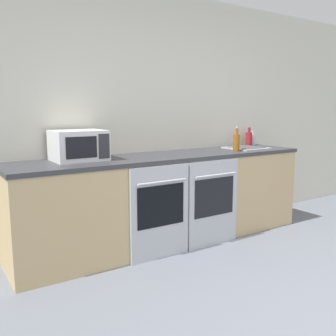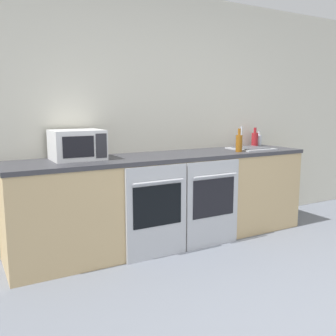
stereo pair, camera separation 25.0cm
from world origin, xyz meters
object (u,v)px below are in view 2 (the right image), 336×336
(bottle_red, at_px, (255,139))
(sink, at_px, (250,148))
(microwave, at_px, (77,145))
(bottle_amber, at_px, (239,143))
(oven_right, at_px, (213,203))
(oven_left, at_px, (157,212))
(bottle_clear, at_px, (259,140))

(bottle_red, distance_m, sink, 0.37)
(microwave, height_order, bottle_red, microwave)
(bottle_amber, bearing_deg, oven_right, -158.34)
(oven_left, xyz_separation_m, bottle_red, (1.66, 0.55, 0.56))
(oven_left, height_order, sink, sink)
(oven_right, xyz_separation_m, microwave, (-1.23, 0.43, 0.61))
(bottle_red, height_order, sink, sink)
(oven_right, bearing_deg, bottle_clear, 27.51)
(microwave, relative_size, bottle_clear, 2.55)
(oven_right, bearing_deg, bottle_amber, 21.66)
(microwave, height_order, sink, microwave)
(bottle_amber, distance_m, bottle_clear, 0.77)
(oven_right, relative_size, bottle_red, 3.78)
(oven_right, xyz_separation_m, bottle_clear, (1.13, 0.59, 0.55))
(microwave, bearing_deg, bottle_red, 3.08)
(bottle_red, bearing_deg, oven_left, -161.60)
(microwave, bearing_deg, sink, -3.23)
(microwave, xyz_separation_m, bottle_amber, (1.70, -0.24, -0.04))
(oven_right, bearing_deg, bottle_red, 28.21)
(oven_right, relative_size, bottle_clear, 4.84)
(bottle_red, bearing_deg, bottle_clear, 19.57)
(bottle_clear, bearing_deg, bottle_amber, -148.63)
(sink, bearing_deg, oven_left, -167.01)
(bottle_amber, bearing_deg, bottle_clear, 31.37)
(oven_left, relative_size, bottle_amber, 3.47)
(bottle_clear, relative_size, bottle_red, 0.78)
(oven_left, distance_m, sink, 1.50)
(oven_left, xyz_separation_m, bottle_amber, (1.10, 0.19, 0.57))
(oven_left, xyz_separation_m, bottle_clear, (1.76, 0.59, 0.55))
(oven_left, relative_size, microwave, 1.90)
(bottle_amber, xyz_separation_m, bottle_clear, (0.66, 0.40, -0.03))
(oven_left, distance_m, bottle_amber, 1.26)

